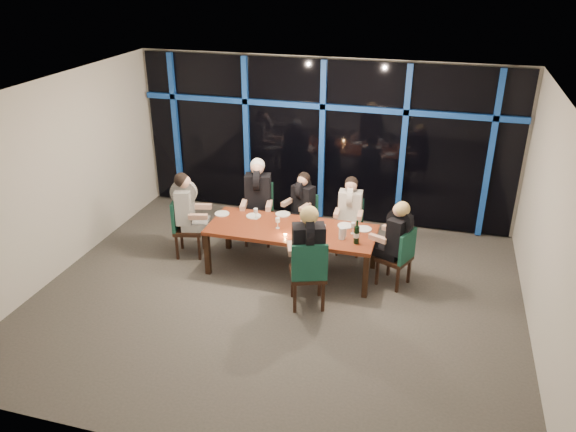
{
  "coord_description": "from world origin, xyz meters",
  "views": [
    {
      "loc": [
        2.05,
        -6.7,
        4.58
      ],
      "look_at": [
        0.0,
        0.6,
        1.05
      ],
      "focal_mm": 35.0,
      "sensor_mm": 36.0,
      "label": 1
    }
  ],
  "objects_px": {
    "chair_far_left": "(259,209)",
    "chair_end_left": "(184,224)",
    "dining_table": "(291,232)",
    "wine_bottle": "(357,235)",
    "chair_far_mid": "(304,215)",
    "diner_end_right": "(397,231)",
    "water_pitcher": "(342,233)",
    "chair_far_right": "(350,223)",
    "chair_end_right": "(400,255)",
    "diner_far_right": "(350,205)",
    "diner_near_mid": "(308,241)",
    "chair_near_mid": "(308,271)",
    "diner_far_left": "(258,189)",
    "diner_end_left": "(187,202)",
    "diner_far_mid": "(302,198)"
  },
  "relations": [
    {
      "from": "dining_table",
      "to": "wine_bottle",
      "type": "bearing_deg",
      "value": -11.7
    },
    {
      "from": "chair_far_right",
      "to": "diner_far_right",
      "type": "distance_m",
      "value": 0.37
    },
    {
      "from": "chair_far_right",
      "to": "diner_far_left",
      "type": "distance_m",
      "value": 1.65
    },
    {
      "from": "chair_end_right",
      "to": "chair_near_mid",
      "type": "xyz_separation_m",
      "value": [
        -1.17,
        -0.94,
        0.07
      ]
    },
    {
      "from": "diner_end_left",
      "to": "diner_near_mid",
      "type": "height_order",
      "value": "diner_near_mid"
    },
    {
      "from": "diner_near_mid",
      "to": "water_pitcher",
      "type": "bearing_deg",
      "value": -135.65
    },
    {
      "from": "chair_far_left",
      "to": "chair_far_right",
      "type": "bearing_deg",
      "value": -9.43
    },
    {
      "from": "diner_end_right",
      "to": "diner_near_mid",
      "type": "height_order",
      "value": "diner_near_mid"
    },
    {
      "from": "chair_far_mid",
      "to": "chair_end_left",
      "type": "bearing_deg",
      "value": -131.49
    },
    {
      "from": "chair_far_mid",
      "to": "diner_far_mid",
      "type": "bearing_deg",
      "value": -90.0
    },
    {
      "from": "diner_far_right",
      "to": "diner_end_left",
      "type": "height_order",
      "value": "diner_end_left"
    },
    {
      "from": "chair_far_mid",
      "to": "diner_far_mid",
      "type": "distance_m",
      "value": 0.36
    },
    {
      "from": "dining_table",
      "to": "chair_end_right",
      "type": "relative_size",
      "value": 2.76
    },
    {
      "from": "diner_far_right",
      "to": "diner_end_left",
      "type": "bearing_deg",
      "value": -165.45
    },
    {
      "from": "chair_far_left",
      "to": "diner_end_right",
      "type": "height_order",
      "value": "diner_end_right"
    },
    {
      "from": "dining_table",
      "to": "chair_near_mid",
      "type": "bearing_deg",
      "value": -61.75
    },
    {
      "from": "chair_far_left",
      "to": "chair_end_left",
      "type": "xyz_separation_m",
      "value": [
        -1.03,
        -0.85,
        -0.03
      ]
    },
    {
      "from": "chair_near_mid",
      "to": "water_pitcher",
      "type": "height_order",
      "value": "chair_near_mid"
    },
    {
      "from": "diner_far_left",
      "to": "diner_end_right",
      "type": "bearing_deg",
      "value": -28.89
    },
    {
      "from": "chair_far_right",
      "to": "water_pitcher",
      "type": "height_order",
      "value": "water_pitcher"
    },
    {
      "from": "chair_end_left",
      "to": "diner_far_left",
      "type": "distance_m",
      "value": 1.36
    },
    {
      "from": "diner_far_right",
      "to": "chair_far_left",
      "type": "bearing_deg",
      "value": 176.09
    },
    {
      "from": "chair_far_mid",
      "to": "diner_far_left",
      "type": "xyz_separation_m",
      "value": [
        -0.76,
        -0.25,
        0.5
      ]
    },
    {
      "from": "dining_table",
      "to": "diner_near_mid",
      "type": "xyz_separation_m",
      "value": [
        0.47,
        -0.85,
        0.34
      ]
    },
    {
      "from": "chair_far_right",
      "to": "diner_far_mid",
      "type": "bearing_deg",
      "value": 174.33
    },
    {
      "from": "diner_far_mid",
      "to": "chair_far_mid",
      "type": "bearing_deg",
      "value": 90.0
    },
    {
      "from": "chair_near_mid",
      "to": "diner_near_mid",
      "type": "relative_size",
      "value": 1.03
    },
    {
      "from": "chair_end_right",
      "to": "chair_end_left",
      "type": "bearing_deg",
      "value": -67.0
    },
    {
      "from": "chair_end_left",
      "to": "diner_far_right",
      "type": "distance_m",
      "value": 2.76
    },
    {
      "from": "chair_far_right",
      "to": "diner_end_left",
      "type": "relative_size",
      "value": 0.95
    },
    {
      "from": "chair_near_mid",
      "to": "diner_end_right",
      "type": "distance_m",
      "value": 1.5
    },
    {
      "from": "diner_end_left",
      "to": "diner_far_mid",
      "type": "bearing_deg",
      "value": -75.04
    },
    {
      "from": "chair_far_right",
      "to": "wine_bottle",
      "type": "xyz_separation_m",
      "value": [
        0.29,
        -1.16,
        0.38
      ]
    },
    {
      "from": "chair_far_mid",
      "to": "chair_end_right",
      "type": "height_order",
      "value": "chair_end_right"
    },
    {
      "from": "dining_table",
      "to": "water_pitcher",
      "type": "xyz_separation_m",
      "value": [
        0.82,
        -0.13,
        0.16
      ]
    },
    {
      "from": "chair_far_right",
      "to": "chair_near_mid",
      "type": "bearing_deg",
      "value": -100.51
    },
    {
      "from": "diner_far_right",
      "to": "diner_near_mid",
      "type": "bearing_deg",
      "value": -102.36
    },
    {
      "from": "chair_near_mid",
      "to": "diner_far_left",
      "type": "relative_size",
      "value": 1.06
    },
    {
      "from": "chair_far_left",
      "to": "diner_far_right",
      "type": "height_order",
      "value": "diner_far_right"
    },
    {
      "from": "chair_end_right",
      "to": "diner_far_left",
      "type": "height_order",
      "value": "diner_far_left"
    },
    {
      "from": "diner_end_right",
      "to": "water_pitcher",
      "type": "xyz_separation_m",
      "value": [
        -0.78,
        -0.17,
        -0.06
      ]
    },
    {
      "from": "chair_end_left",
      "to": "diner_near_mid",
      "type": "height_order",
      "value": "diner_near_mid"
    },
    {
      "from": "dining_table",
      "to": "diner_far_left",
      "type": "height_order",
      "value": "diner_far_left"
    },
    {
      "from": "chair_far_right",
      "to": "diner_near_mid",
      "type": "xyz_separation_m",
      "value": [
        -0.28,
        -1.8,
        0.51
      ]
    },
    {
      "from": "diner_far_right",
      "to": "chair_far_mid",
      "type": "bearing_deg",
      "value": 164.09
    },
    {
      "from": "chair_far_mid",
      "to": "wine_bottle",
      "type": "height_order",
      "value": "wine_bottle"
    },
    {
      "from": "chair_far_left",
      "to": "chair_end_right",
      "type": "distance_m",
      "value": 2.66
    },
    {
      "from": "water_pitcher",
      "to": "dining_table",
      "type": "bearing_deg",
      "value": -173.4
    },
    {
      "from": "diner_far_left",
      "to": "diner_end_left",
      "type": "xyz_separation_m",
      "value": [
        -0.96,
        -0.74,
        -0.04
      ]
    },
    {
      "from": "chair_far_right",
      "to": "chair_end_left",
      "type": "xyz_separation_m",
      "value": [
        -2.61,
        -0.9,
        0.04
      ]
    }
  ]
}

